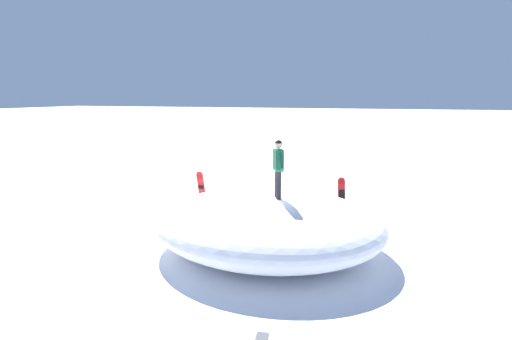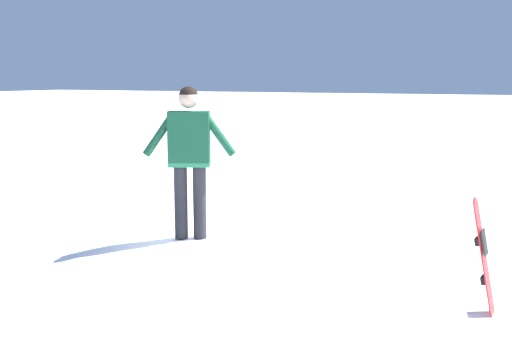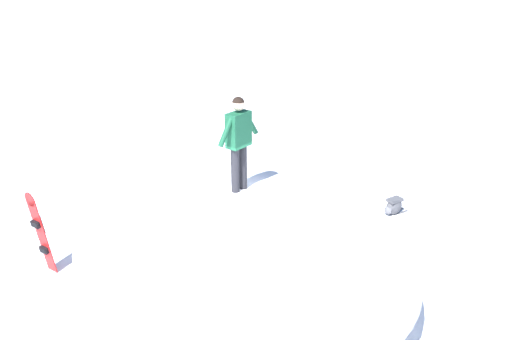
% 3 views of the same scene
% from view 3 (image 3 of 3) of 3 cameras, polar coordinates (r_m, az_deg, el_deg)
% --- Properties ---
extents(ground, '(240.00, 240.00, 0.00)m').
position_cam_3_polar(ground, '(9.21, -3.60, -14.17)').
color(ground, white).
extents(snow_mound, '(5.77, 6.96, 1.68)m').
position_cam_3_polar(snow_mound, '(9.25, -1.84, -7.75)').
color(snow_mound, white).
rests_on(snow_mound, ground).
extents(snowboarder_standing, '(0.92, 0.51, 1.61)m').
position_cam_3_polar(snowboarder_standing, '(8.86, -1.84, 3.56)').
color(snowboarder_standing, black).
rests_on(snowboarder_standing, snow_mound).
extents(snowboard_primary_upright, '(0.34, 0.35, 1.65)m').
position_cam_3_polar(snowboard_primary_upright, '(10.30, -21.76, -6.08)').
color(snowboard_primary_upright, red).
rests_on(snowboard_primary_upright, ground).
extents(backpack_near, '(0.62, 0.30, 0.38)m').
position_cam_3_polar(backpack_near, '(12.41, 14.29, -3.70)').
color(backpack_near, '#4C4C51').
rests_on(backpack_near, ground).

